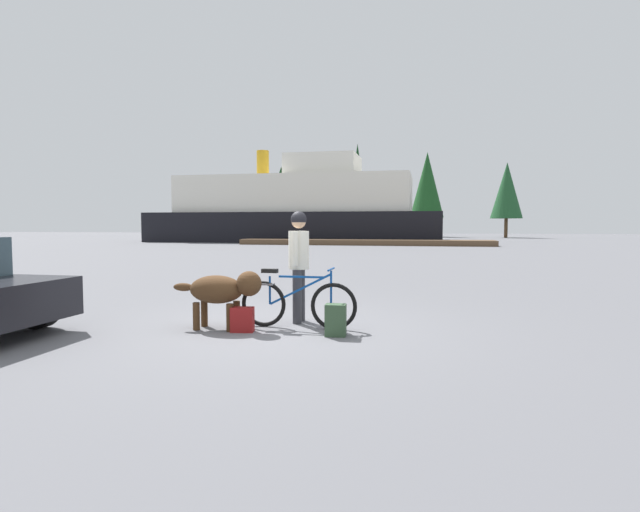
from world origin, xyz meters
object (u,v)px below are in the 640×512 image
(bicycle, at_px, (297,303))
(person_cyclist, at_px, (299,255))
(handbag_pannier, at_px, (242,320))
(ferry_boat, at_px, (297,210))
(dog, at_px, (222,290))
(backpack, at_px, (336,320))

(bicycle, relative_size, person_cyclist, 1.01)
(handbag_pannier, relative_size, ferry_boat, 0.01)
(bicycle, bearing_deg, person_cyclist, 101.15)
(dog, distance_m, backpack, 1.74)
(handbag_pannier, height_order, ferry_boat, ferry_boat)
(dog, distance_m, handbag_pannier, 0.54)
(dog, height_order, handbag_pannier, dog)
(bicycle, xyz_separation_m, backpack, (0.65, -0.40, -0.16))
(bicycle, height_order, handbag_pannier, bicycle)
(person_cyclist, bearing_deg, backpack, -48.61)
(person_cyclist, distance_m, handbag_pannier, 1.37)
(person_cyclist, xyz_separation_m, ferry_boat, (-9.49, 35.89, 1.77))
(ferry_boat, bearing_deg, dog, -76.88)
(handbag_pannier, bearing_deg, person_cyclist, 54.65)
(handbag_pannier, bearing_deg, bicycle, 31.21)
(bicycle, distance_m, dog, 1.11)
(person_cyclist, distance_m, ferry_boat, 37.16)
(dog, height_order, backpack, dog)
(bicycle, xyz_separation_m, dog, (-1.05, -0.30, 0.20))
(bicycle, distance_m, backpack, 0.78)
(bicycle, distance_m, person_cyclist, 0.81)
(person_cyclist, height_order, ferry_boat, ferry_boat)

